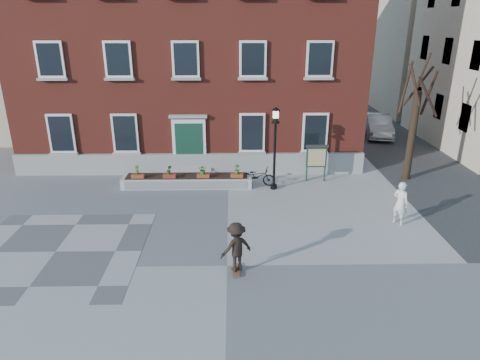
{
  "coord_description": "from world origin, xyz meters",
  "views": [
    {
      "loc": [
        0.2,
        -12.15,
        7.63
      ],
      "look_at": [
        0.5,
        4.0,
        1.5
      ],
      "focal_mm": 32.0,
      "sensor_mm": 36.0,
      "label": 1
    }
  ],
  "objects_px": {
    "lamp_post": "(275,137)",
    "notice_board": "(317,157)",
    "bicycle": "(257,176)",
    "parked_car": "(378,125)",
    "skateboarder": "(236,247)",
    "bystander": "(400,203)"
  },
  "relations": [
    {
      "from": "bicycle",
      "to": "skateboarder",
      "type": "xyz_separation_m",
      "value": [
        -1.1,
        -7.62,
        0.44
      ]
    },
    {
      "from": "bicycle",
      "to": "bystander",
      "type": "distance_m",
      "value": 6.87
    },
    {
      "from": "bicycle",
      "to": "notice_board",
      "type": "bearing_deg",
      "value": -66.62
    },
    {
      "from": "lamp_post",
      "to": "notice_board",
      "type": "height_order",
      "value": "lamp_post"
    },
    {
      "from": "skateboarder",
      "to": "parked_car",
      "type": "bearing_deg",
      "value": 59.37
    },
    {
      "from": "parked_car",
      "to": "bystander",
      "type": "bearing_deg",
      "value": -94.39
    },
    {
      "from": "parked_car",
      "to": "skateboarder",
      "type": "relative_size",
      "value": 2.6
    },
    {
      "from": "bicycle",
      "to": "parked_car",
      "type": "xyz_separation_m",
      "value": [
        8.81,
        9.11,
        0.28
      ]
    },
    {
      "from": "parked_car",
      "to": "bystander",
      "type": "xyz_separation_m",
      "value": [
        -3.47,
        -13.42,
        0.14
      ]
    },
    {
      "from": "bicycle",
      "to": "bystander",
      "type": "relative_size",
      "value": 0.98
    },
    {
      "from": "bicycle",
      "to": "lamp_post",
      "type": "relative_size",
      "value": 0.44
    },
    {
      "from": "notice_board",
      "to": "skateboarder",
      "type": "bearing_deg",
      "value": -116.46
    },
    {
      "from": "bicycle",
      "to": "notice_board",
      "type": "height_order",
      "value": "notice_board"
    },
    {
      "from": "lamp_post",
      "to": "notice_board",
      "type": "relative_size",
      "value": 2.1
    },
    {
      "from": "parked_car",
      "to": "lamp_post",
      "type": "bearing_deg",
      "value": -119.81
    },
    {
      "from": "bystander",
      "to": "skateboarder",
      "type": "bearing_deg",
      "value": 79.45
    },
    {
      "from": "bystander",
      "to": "notice_board",
      "type": "height_order",
      "value": "notice_board"
    },
    {
      "from": "bicycle",
      "to": "parked_car",
      "type": "bearing_deg",
      "value": -29.44
    },
    {
      "from": "bicycle",
      "to": "notice_board",
      "type": "relative_size",
      "value": 0.93
    },
    {
      "from": "bicycle",
      "to": "lamp_post",
      "type": "height_order",
      "value": "lamp_post"
    },
    {
      "from": "parked_car",
      "to": "notice_board",
      "type": "bearing_deg",
      "value": -114.1
    },
    {
      "from": "bystander",
      "to": "skateboarder",
      "type": "relative_size",
      "value": 1.02
    }
  ]
}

